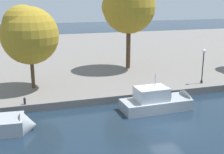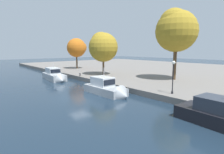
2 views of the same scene
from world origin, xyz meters
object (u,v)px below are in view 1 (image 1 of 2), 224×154
Objects in this scene: tree_0 at (127,5)px; motor_yacht_1 at (162,102)px; tree_3 at (28,33)px; lamp_post at (203,62)px; mooring_bollard_0 at (25,101)px.

motor_yacht_1 is at bearing -96.03° from tree_0.
motor_yacht_1 is 0.86× the size of tree_3.
lamp_post is 13.09m from tree_0.
lamp_post is 0.44× the size of tree_3.
tree_3 is at bearing -156.66° from tree_0.
mooring_bollard_0 is 20.07m from tree_0.
tree_0 is (1.49, 14.13, 9.06)m from motor_yacht_1.
tree_3 is at bearing 80.00° from mooring_bollard_0.
motor_yacht_1 is 9.05m from lamp_post.
tree_0 is (14.44, 11.01, 8.56)m from mooring_bollard_0.
tree_0 is 1.36× the size of tree_3.
mooring_bollard_0 is at bearing -100.00° from tree_3.
mooring_bollard_0 is (-12.95, 3.12, 0.50)m from motor_yacht_1.
mooring_bollard_0 is 0.08× the size of tree_3.
lamp_post reaches higher than motor_yacht_1.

